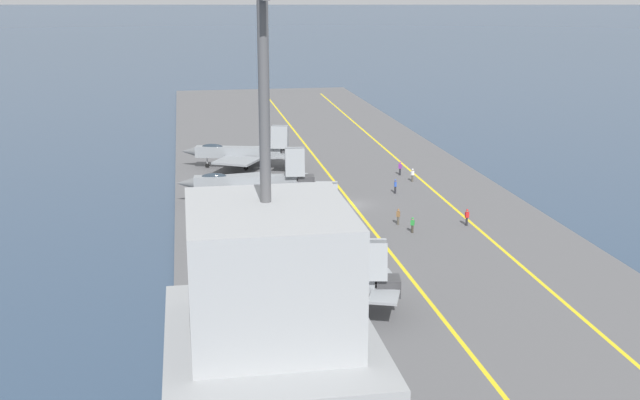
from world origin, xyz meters
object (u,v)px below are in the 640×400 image
object	(u,v)px
parked_jet_fourth	(242,152)
parked_jet_nearest	(305,286)
crew_brown_vest	(398,216)
crew_red_vest	(467,217)
crew_white_vest	(412,174)
crew_blue_vest	(395,186)
crew_purple_vest	(400,168)
crew_green_vest	(412,224)
parked_jet_third	(250,182)
island_tower	(271,385)
parked_jet_second	(275,218)

from	to	relation	value
parked_jet_fourth	parked_jet_nearest	bearing A→B (deg)	-178.95
crew_brown_vest	crew_red_vest	distance (m)	7.29
crew_white_vest	crew_blue_vest	size ratio (longest dim) A/B	0.97
crew_purple_vest	crew_green_vest	bearing A→B (deg)	167.61
crew_red_vest	crew_brown_vest	bearing A→B (deg)	77.55
crew_white_vest	crew_brown_vest	distance (m)	19.69
parked_jet_third	crew_white_vest	xyz separation A→B (m)	(6.98, -21.74, -1.59)
parked_jet_fourth	crew_green_vest	world-z (taller)	parked_jet_fourth
crew_white_vest	crew_brown_vest	world-z (taller)	crew_brown_vest
parked_jet_fourth	parked_jet_third	bearing A→B (deg)	178.48
crew_brown_vest	crew_red_vest	world-z (taller)	crew_red_vest
island_tower	crew_white_vest	bearing A→B (deg)	-21.82
crew_white_vest	crew_green_vest	bearing A→B (deg)	163.93
crew_blue_vest	parked_jet_third	bearing A→B (deg)	94.57
parked_jet_second	crew_green_vest	size ratio (longest dim) A/B	9.36
crew_green_vest	crew_blue_vest	world-z (taller)	crew_blue_vest
parked_jet_second	parked_jet_fourth	xyz separation A→B (m)	(33.63, 0.71, -0.22)
crew_brown_vest	parked_jet_nearest	bearing A→B (deg)	148.50
parked_jet_nearest	crew_brown_vest	xyz separation A→B (m)	(21.88, -13.41, -1.27)
parked_jet_nearest	crew_brown_vest	world-z (taller)	parked_jet_nearest
crew_blue_vest	island_tower	size ratio (longest dim) A/B	0.07
crew_red_vest	parked_jet_fourth	bearing A→B (deg)	34.23
parked_jet_third	crew_green_vest	world-z (taller)	parked_jet_third
crew_white_vest	island_tower	world-z (taller)	island_tower
crew_brown_vest	crew_green_vest	xyz separation A→B (m)	(-3.02, -0.71, -0.07)
parked_jet_nearest	parked_jet_third	xyz separation A→B (m)	(33.35, 1.44, 0.30)
parked_jet_second	crew_white_vest	distance (m)	30.20
parked_jet_fourth	crew_green_vest	xyz separation A→B (m)	(-33.01, -15.07, -1.38)
parked_jet_fourth	crew_blue_vest	size ratio (longest dim) A/B	9.08
crew_white_vest	crew_purple_vest	size ratio (longest dim) A/B	0.94
parked_jet_nearest	parked_jet_third	world-z (taller)	parked_jet_third
crew_white_vest	parked_jet_second	bearing A→B (deg)	137.06
parked_jet_fourth	crew_white_vest	size ratio (longest dim) A/B	9.37
parked_jet_fourth	crew_green_vest	distance (m)	36.31
crew_red_vest	island_tower	distance (m)	50.83
crew_red_vest	crew_blue_vest	world-z (taller)	crew_red_vest
crew_blue_vest	crew_red_vest	bearing A→B (deg)	-164.54
crew_green_vest	island_tower	distance (m)	46.61
crew_brown_vest	crew_purple_vest	bearing A→B (deg)	-15.73
parked_jet_nearest	parked_jet_third	size ratio (longest dim) A/B	0.97
parked_jet_third	crew_red_vest	size ratio (longest dim) A/B	8.85
crew_purple_vest	crew_green_vest	xyz separation A→B (m)	(-25.23, 5.54, -0.11)
island_tower	parked_jet_third	bearing A→B (deg)	-3.75
crew_brown_vest	crew_blue_vest	world-z (taller)	crew_blue_vest
crew_red_vest	island_tower	xyz separation A→B (m)	(-43.53, 25.67, 5.48)
parked_jet_fourth	crew_red_vest	bearing A→B (deg)	-145.77
parked_jet_fourth	crew_white_vest	world-z (taller)	parked_jet_fourth
parked_jet_nearest	crew_green_vest	size ratio (longest dim) A/B	9.43
crew_brown_vest	island_tower	world-z (taller)	island_tower
parked_jet_nearest	crew_red_vest	distance (m)	28.90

